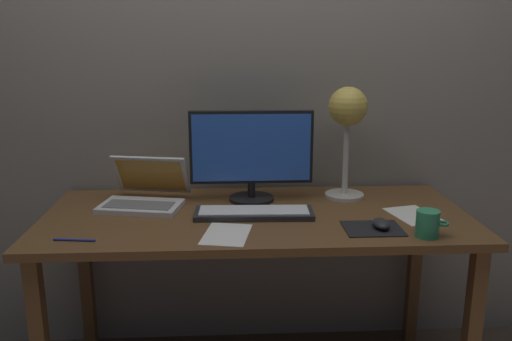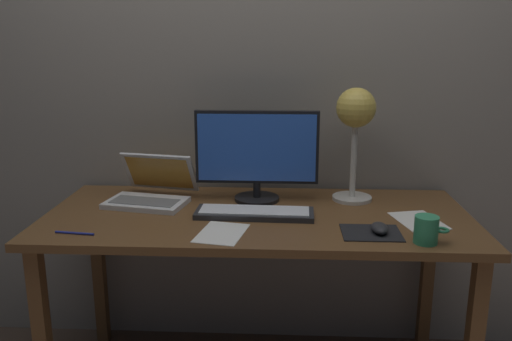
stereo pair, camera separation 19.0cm
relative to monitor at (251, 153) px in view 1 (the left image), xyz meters
The scene contains 12 objects.
back_wall 0.43m from the monitor, 87.44° to the left, with size 4.80×0.06×2.60m, color gray.
desk 0.32m from the monitor, 86.28° to the right, with size 1.60×0.70×0.74m.
monitor is the anchor object (origin of this frame).
keyboard_main 0.27m from the monitor, 89.78° to the right, with size 0.44×0.15×0.03m.
laptop 0.45m from the monitor, behind, with size 0.36×0.34×0.19m.
desk_lamp 0.41m from the monitor, ahead, with size 0.16×0.16×0.46m.
mousepad 0.57m from the monitor, 40.96° to the right, with size 0.20×0.16×0.00m, color black.
mouse 0.59m from the monitor, 39.20° to the right, with size 0.06×0.10×0.03m, color #28282B.
coffee_mug 0.73m from the monitor, 37.14° to the right, with size 0.11×0.08×0.09m.
paper_sheet_near_mouse 0.67m from the monitor, 20.08° to the right, with size 0.15×0.21×0.00m, color white.
paper_sheet_by_keyboard 0.44m from the monitor, 104.96° to the right, with size 0.15×0.21×0.00m, color white.
pen 0.75m from the monitor, 145.38° to the right, with size 0.01×0.01×0.14m, color #2633A5.
Camera 1 is at (-0.10, -1.89, 1.39)m, focal length 36.94 mm.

